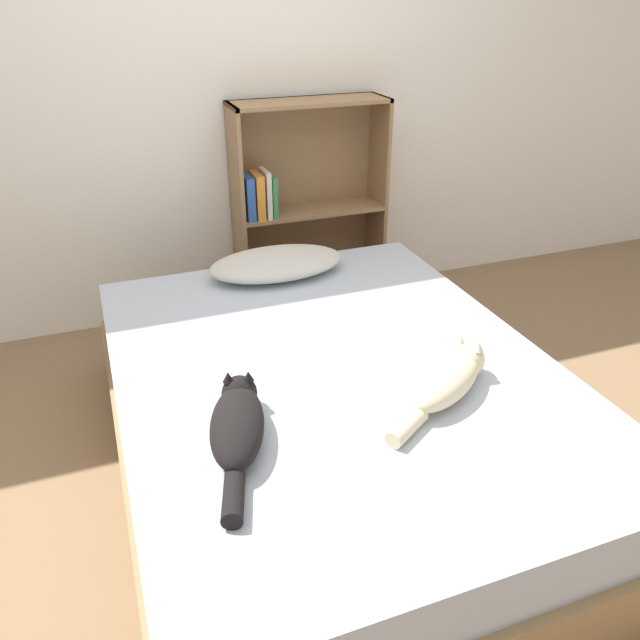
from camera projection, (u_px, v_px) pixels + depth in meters
ground_plane at (334, 462)px, 2.45m from camera, size 8.00×8.00×0.00m
wall_back at (225, 76)px, 3.08m from camera, size 8.00×0.06×2.50m
bed at (334, 416)px, 2.34m from camera, size 1.55×2.03×0.46m
pillow at (277, 263)px, 2.88m from camera, size 0.63×0.35×0.11m
cat_light at (449, 379)px, 2.04m from camera, size 0.50×0.37×0.14m
cat_dark at (237, 423)px, 1.84m from camera, size 0.26×0.56×0.14m
bookshelf at (302, 206)px, 3.40m from camera, size 0.81×0.26×1.14m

